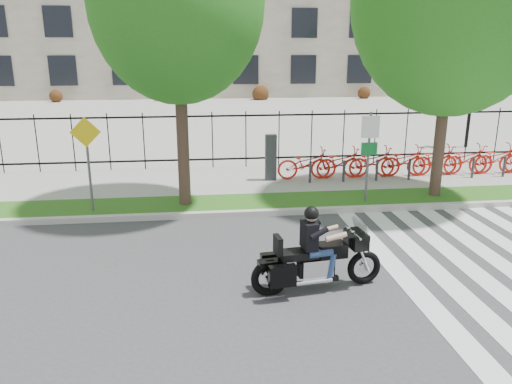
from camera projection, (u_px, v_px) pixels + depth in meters
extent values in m
plane|color=#38393B|center=(294.00, 285.00, 9.43)|extent=(120.00, 120.00, 0.00)
cube|color=#B3B1A8|center=(265.00, 213.00, 13.32)|extent=(60.00, 0.20, 0.15)
cube|color=#255214|center=(261.00, 203.00, 14.13)|extent=(60.00, 1.50, 0.15)
cube|color=gray|center=(251.00, 181.00, 16.51)|extent=(60.00, 3.50, 0.15)
cube|color=gray|center=(223.00, 114.00, 33.26)|extent=(80.00, 34.00, 0.10)
cylinder|color=black|center=(471.00, 104.00, 21.44)|extent=(0.14, 0.14, 4.00)
cylinder|color=black|center=(476.00, 58.00, 20.91)|extent=(0.06, 0.70, 0.70)
sphere|color=white|center=(468.00, 55.00, 20.84)|extent=(0.36, 0.36, 0.36)
sphere|color=white|center=(484.00, 55.00, 20.92)|extent=(0.36, 0.36, 0.36)
cylinder|color=#3A2720|center=(182.00, 133.00, 13.32)|extent=(0.32, 0.32, 3.94)
ellipsoid|color=#216316|center=(177.00, 2.00, 12.40)|extent=(4.42, 4.42, 5.08)
cylinder|color=#3A2720|center=(441.00, 130.00, 14.16)|extent=(0.32, 0.32, 3.80)
cube|color=#2D2D33|center=(271.00, 157.00, 16.11)|extent=(0.35, 0.25, 1.50)
imported|color=red|center=(307.00, 164.00, 16.31)|extent=(1.95, 0.68, 1.03)
cylinder|color=#2D2D33|center=(310.00, 172.00, 15.88)|extent=(0.08, 0.08, 0.70)
imported|color=red|center=(340.00, 163.00, 16.44)|extent=(1.95, 0.68, 1.03)
cylinder|color=#2D2D33|center=(344.00, 171.00, 16.01)|extent=(0.08, 0.08, 0.70)
imported|color=red|center=(372.00, 162.00, 16.56)|extent=(1.95, 0.68, 1.03)
cylinder|color=#2D2D33|center=(377.00, 170.00, 16.13)|extent=(0.08, 0.08, 0.70)
imported|color=red|center=(404.00, 161.00, 16.68)|extent=(1.95, 0.68, 1.03)
cylinder|color=#2D2D33|center=(409.00, 169.00, 16.25)|extent=(0.08, 0.08, 0.70)
imported|color=red|center=(435.00, 160.00, 16.81)|extent=(1.95, 0.68, 1.03)
cylinder|color=#2D2D33|center=(441.00, 168.00, 16.38)|extent=(0.08, 0.08, 0.70)
imported|color=red|center=(466.00, 159.00, 16.93)|extent=(1.95, 0.68, 1.03)
cylinder|color=#2D2D33|center=(473.00, 167.00, 16.50)|extent=(0.08, 0.08, 0.70)
imported|color=red|center=(496.00, 159.00, 17.05)|extent=(1.95, 0.68, 1.03)
cylinder|color=#2D2D33|center=(504.00, 167.00, 16.62)|extent=(0.08, 0.08, 0.70)
cylinder|color=#59595B|center=(368.00, 157.00, 13.76)|extent=(0.07, 0.07, 2.50)
cube|color=white|center=(371.00, 127.00, 13.48)|extent=(0.50, 0.03, 0.60)
cube|color=#0C6626|center=(369.00, 149.00, 13.65)|extent=(0.45, 0.03, 0.35)
cylinder|color=#59595B|center=(89.00, 166.00, 12.93)|extent=(0.07, 0.07, 2.40)
cube|color=yellow|center=(85.00, 132.00, 12.64)|extent=(0.78, 0.03, 0.78)
torus|color=black|center=(364.00, 267.00, 9.39)|extent=(0.68, 0.21, 0.67)
torus|color=black|center=(270.00, 278.00, 8.97)|extent=(0.72, 0.23, 0.71)
cube|color=black|center=(356.00, 239.00, 9.18)|extent=(0.35, 0.56, 0.29)
cube|color=#26262B|center=(360.00, 227.00, 9.14)|extent=(0.20, 0.50, 0.29)
cube|color=silver|center=(316.00, 267.00, 9.14)|extent=(0.62, 0.40, 0.39)
cube|color=black|center=(331.00, 250.00, 9.12)|extent=(0.57, 0.39, 0.25)
cube|color=black|center=(299.00, 254.00, 8.98)|extent=(0.72, 0.43, 0.14)
cube|color=black|center=(278.00, 245.00, 8.83)|extent=(0.14, 0.34, 0.33)
cube|color=black|center=(282.00, 276.00, 8.69)|extent=(0.50, 0.21, 0.39)
cube|color=black|center=(273.00, 263.00, 9.23)|extent=(0.50, 0.21, 0.39)
cube|color=black|center=(309.00, 235.00, 8.93)|extent=(0.28, 0.41, 0.50)
sphere|color=tan|center=(311.00, 216.00, 8.83)|extent=(0.22, 0.22, 0.22)
sphere|color=black|center=(311.00, 213.00, 8.82)|extent=(0.26, 0.26, 0.26)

